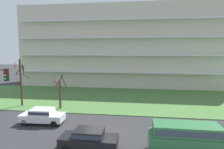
{
  "coord_description": "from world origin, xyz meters",
  "views": [
    {
      "loc": [
        3.13,
        -15.91,
        7.55
      ],
      "look_at": [
        0.09,
        6.0,
        4.8
      ],
      "focal_mm": 31.57,
      "sensor_mm": 36.0,
      "label": 1
    }
  ],
  "objects_px": {
    "sedan_white_near_left": "(42,115)",
    "sedan_black_center_right": "(89,138)",
    "van_green_center_left": "(186,137)",
    "tree_far_left": "(21,81)",
    "tree_left": "(60,91)"
  },
  "relations": [
    {
      "from": "sedan_white_near_left",
      "to": "sedan_black_center_right",
      "type": "xyz_separation_m",
      "value": [
        6.1,
        -4.5,
        0.0
      ]
    },
    {
      "from": "van_green_center_left",
      "to": "sedan_black_center_right",
      "type": "bearing_deg",
      "value": -179.71
    },
    {
      "from": "tree_far_left",
      "to": "tree_left",
      "type": "bearing_deg",
      "value": -5.02
    },
    {
      "from": "van_green_center_left",
      "to": "sedan_white_near_left",
      "type": "bearing_deg",
      "value": 161.44
    },
    {
      "from": "sedan_white_near_left",
      "to": "sedan_black_center_right",
      "type": "bearing_deg",
      "value": 141.16
    },
    {
      "from": "van_green_center_left",
      "to": "sedan_black_center_right",
      "type": "xyz_separation_m",
      "value": [
        -7.08,
        -0.0,
        -0.52
      ]
    },
    {
      "from": "tree_left",
      "to": "sedan_black_center_right",
      "type": "xyz_separation_m",
      "value": [
        6.32,
        -9.65,
        -1.46
      ]
    },
    {
      "from": "sedan_white_near_left",
      "to": "van_green_center_left",
      "type": "height_order",
      "value": "van_green_center_left"
    },
    {
      "from": "tree_far_left",
      "to": "tree_left",
      "type": "height_order",
      "value": "tree_far_left"
    },
    {
      "from": "tree_far_left",
      "to": "van_green_center_left",
      "type": "bearing_deg",
      "value": -28.09
    },
    {
      "from": "sedan_white_near_left",
      "to": "tree_far_left",
      "type": "bearing_deg",
      "value": -46.55
    },
    {
      "from": "van_green_center_left",
      "to": "sedan_black_center_right",
      "type": "height_order",
      "value": "van_green_center_left"
    },
    {
      "from": "tree_left",
      "to": "van_green_center_left",
      "type": "bearing_deg",
      "value": -35.75
    },
    {
      "from": "tree_far_left",
      "to": "tree_left",
      "type": "distance_m",
      "value": 5.74
    },
    {
      "from": "tree_left",
      "to": "van_green_center_left",
      "type": "height_order",
      "value": "tree_left"
    }
  ]
}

